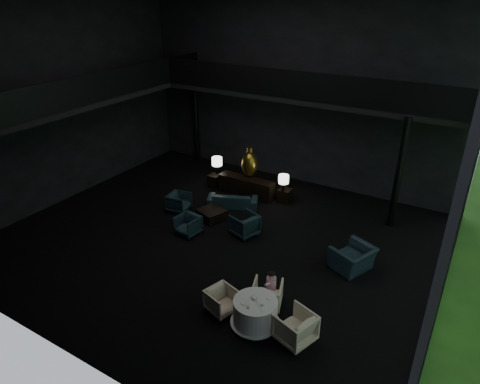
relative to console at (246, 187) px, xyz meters
The scene contains 34 objects.
floor 3.59m from the console, 75.62° to the right, with size 14.00×12.00×0.02m, color black.
wall_back 4.51m from the console, 70.73° to the left, with size 14.00×0.04×8.00m, color black.
wall_front 10.17m from the console, 84.64° to the right, with size 14.00×0.04×8.00m, color black.
wall_left 7.90m from the console, 150.48° to the right, with size 0.04×12.00×8.00m, color black.
curtain_wall 9.30m from the console, 23.83° to the right, with size 0.20×12.00×8.00m, color black, non-canonical shape.
mezzanine_left 7.16m from the console, 145.90° to the right, with size 2.00×12.00×0.25m, color black.
mezzanine_back 4.36m from the console, 39.18° to the left, with size 12.00×2.00×0.25m, color black.
railing_left 6.83m from the console, 139.91° to the right, with size 0.06×12.00×1.00m, color black.
railing_back 4.65m from the console, 15.92° to the left, with size 12.00×0.06×1.00m, color black.
column_nw 4.95m from the console, 151.44° to the left, with size 0.24×0.24×4.00m, color black.
column_ne 5.94m from the console, ahead, with size 0.24×0.24×4.00m, color black.
console is the anchor object (origin of this frame).
bronze_urn 0.95m from the console, 90.00° to the left, with size 0.68×0.68×1.26m.
side_table_left 1.61m from the console, behind, with size 0.48×0.48×0.53m, color black.
table_lamp_left 1.75m from the console, behind, with size 0.44×0.44×0.73m.
side_table_right 1.63m from the console, 10.03° to the left, with size 0.48×0.48×0.53m, color black.
table_lamp_right 1.73m from the console, ahead, with size 0.40×0.40×0.68m.
sofa 1.15m from the console, 88.27° to the right, with size 1.79×0.52×0.70m, color #1C3142.
lounge_armchair_west 2.93m from the console, 121.56° to the right, with size 0.76×0.71×0.78m, color #192F34.
lounge_armchair_east 3.09m from the console, 61.13° to the right, with size 0.88×0.83×0.91m, color #203B44.
lounge_armchair_south 3.69m from the console, 93.14° to the right, with size 0.71×0.67×0.73m, color #11232D.
window_armchair 6.00m from the console, 27.59° to the right, with size 1.29×0.84×1.12m, color #28424F.
coffee_table 2.41m from the console, 91.79° to the right, with size 0.86×0.86×0.38m, color black.
dining_table 7.50m from the console, 58.20° to the right, with size 1.27×1.27×0.75m.
dining_chair_north 6.77m from the console, 55.15° to the right, with size 0.77×0.73×0.80m, color beige.
dining_chair_east 8.09m from the console, 51.57° to the right, with size 0.93×0.87×0.95m, color #B9B4A3.
dining_chair_west 7.03m from the console, 65.21° to the right, with size 0.68×0.63×0.70m, color #B4B097.
child 6.68m from the console, 54.20° to the right, with size 0.26×0.26×0.57m.
plate_a 7.57m from the console, 60.09° to the right, with size 0.25×0.25×0.02m, color white.
plate_b 7.39m from the console, 55.36° to the right, with size 0.21×0.21×0.01m, color white.
saucer 7.81m from the console, 56.98° to the right, with size 0.17×0.17×0.01m, color white.
coffee_cup 7.67m from the console, 56.95° to the right, with size 0.08×0.08×0.06m, color white.
cereal_bowl 7.43m from the console, 58.40° to the right, with size 0.16×0.16×0.08m, color white.
cream_pot 7.77m from the console, 59.63° to the right, with size 0.06×0.06×0.07m, color #99999E.
Camera 1 is at (7.03, -10.28, 7.80)m, focal length 32.00 mm.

